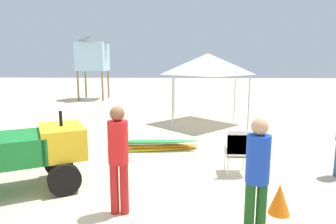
# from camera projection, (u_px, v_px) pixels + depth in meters

# --- Properties ---
(ground) EXTENTS (80.00, 80.00, 0.00)m
(ground) POSITION_uv_depth(u_px,v_px,m) (122.00, 202.00, 5.20)
(ground) COLOR beige
(utility_cart) EXTENTS (2.81, 2.25, 1.50)m
(utility_cart) POSITION_uv_depth(u_px,v_px,m) (17.00, 152.00, 5.51)
(utility_cart) COLOR #197A2D
(utility_cart) RESTS_ON ground
(stacked_plastic_chairs) EXTENTS (0.48, 0.48, 1.02)m
(stacked_plastic_chairs) POSITION_uv_depth(u_px,v_px,m) (237.00, 148.00, 6.36)
(stacked_plastic_chairs) COLOR white
(stacked_plastic_chairs) RESTS_ON ground
(surfboard_pile) EXTENTS (2.58, 0.79, 0.32)m
(surfboard_pile) POSITION_uv_depth(u_px,v_px,m) (154.00, 145.00, 8.21)
(surfboard_pile) COLOR yellow
(surfboard_pile) RESTS_ON ground
(lifeguard_near_left) EXTENTS (0.32, 0.32, 1.77)m
(lifeguard_near_left) POSITION_uv_depth(u_px,v_px,m) (118.00, 153.00, 4.65)
(lifeguard_near_left) COLOR red
(lifeguard_near_left) RESTS_ON ground
(lifeguard_near_center) EXTENTS (0.32, 0.32, 1.71)m
(lifeguard_near_center) POSITION_uv_depth(u_px,v_px,m) (257.00, 171.00, 3.98)
(lifeguard_near_center) COLOR #194C19
(lifeguard_near_center) RESTS_ON ground
(popup_canopy) EXTENTS (2.73, 2.73, 2.77)m
(popup_canopy) POSITION_uv_depth(u_px,v_px,m) (208.00, 64.00, 11.47)
(popup_canopy) COLOR #B2B2B7
(popup_canopy) RESTS_ON ground
(lifeguard_tower) EXTENTS (1.98, 1.98, 4.12)m
(lifeguard_tower) POSITION_uv_depth(u_px,v_px,m) (92.00, 53.00, 18.98)
(lifeguard_tower) COLOR olive
(lifeguard_tower) RESTS_ON ground
(traffic_cone_near) EXTENTS (0.35, 0.35, 0.50)m
(traffic_cone_near) POSITION_uv_depth(u_px,v_px,m) (279.00, 199.00, 4.77)
(traffic_cone_near) COLOR orange
(traffic_cone_near) RESTS_ON ground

